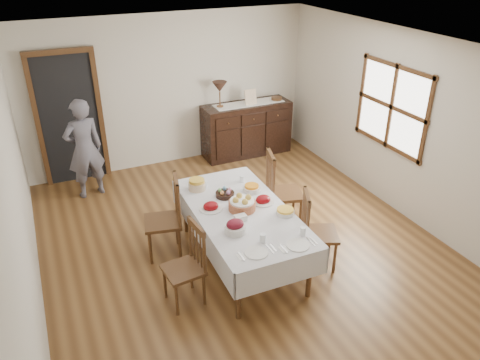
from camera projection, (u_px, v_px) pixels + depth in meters
name	position (u px, v px, depth m)	size (l,w,h in m)	color
ground	(243.00, 246.00, 6.22)	(6.00, 6.00, 0.00)	brown
room_shell	(218.00, 122.00, 5.75)	(5.02, 6.02, 2.65)	white
dining_table	(241.00, 217.00, 5.65)	(1.14, 2.18, 0.74)	silver
chair_left_near	(187.00, 264.00, 5.09)	(0.44, 0.44, 0.97)	#4C2F19
chair_left_far	(167.00, 217.00, 5.85)	(0.53, 0.53, 1.08)	#4C2F19
chair_right_near	(316.00, 230.00, 5.65)	(0.56, 0.56, 1.01)	#4C2F19
chair_right_far	(281.00, 190.00, 6.44)	(0.58, 0.58, 1.12)	#4C2F19
sideboard	(246.00, 129.00, 8.67)	(1.63, 0.59, 0.98)	black
person	(84.00, 146.00, 7.10)	(0.53, 0.34, 1.68)	slate
bread_basket	(242.00, 204.00, 5.60)	(0.33, 0.33, 0.19)	#985233
egg_basket	(225.00, 194.00, 5.90)	(0.24, 0.24, 0.11)	black
ham_platter_a	(211.00, 207.00, 5.63)	(0.29, 0.29, 0.11)	silver
ham_platter_b	(263.00, 200.00, 5.77)	(0.28, 0.28, 0.11)	silver
beet_bowl	(235.00, 227.00, 5.17)	(0.24, 0.24, 0.16)	silver
carrot_bowl	(252.00, 188.00, 6.02)	(0.23, 0.23, 0.09)	silver
pineapple_bowl	(197.00, 185.00, 6.05)	(0.22, 0.22, 0.15)	#D3B58E
casserole_dish	(285.00, 212.00, 5.52)	(0.22, 0.22, 0.07)	silver
butter_dish	(240.00, 218.00, 5.39)	(0.14, 0.09, 0.07)	silver
setting_left	(258.00, 248.00, 4.90)	(0.42, 0.31, 0.10)	silver
setting_right	(299.00, 240.00, 5.02)	(0.42, 0.31, 0.10)	silver
glass_far_a	(205.00, 185.00, 6.10)	(0.07, 0.07, 0.09)	white
glass_far_b	(242.00, 179.00, 6.25)	(0.07, 0.07, 0.09)	white
runner	(249.00, 103.00, 8.46)	(1.30, 0.35, 0.01)	white
table_lamp	(220.00, 88.00, 8.12)	(0.26, 0.26, 0.46)	brown
picture_frame	(251.00, 97.00, 8.34)	(0.22, 0.08, 0.28)	beige
deco_bowl	(277.00, 99.00, 8.62)	(0.20, 0.20, 0.06)	#4C2F19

